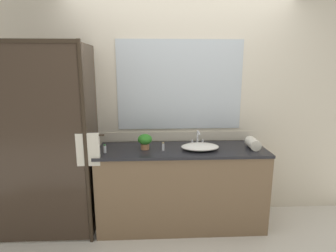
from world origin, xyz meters
name	(u,v)px	position (x,y,z in m)	size (l,w,h in m)	color
ground_plane	(181,224)	(0.00, 0.00, 0.00)	(8.00, 8.00, 0.00)	silver
wall_back_with_mirror	(179,106)	(0.00, 0.34, 1.31)	(4.40, 0.06, 2.60)	beige
vanity_cabinet	(181,187)	(0.00, 0.01, 0.45)	(1.80, 0.58, 0.90)	brown
shower_enclosure	(54,144)	(-1.28, -0.19, 1.03)	(1.20, 0.59, 2.00)	#2D2319
sink_basin	(200,147)	(0.19, -0.04, 0.93)	(0.40, 0.28, 0.06)	white
faucet	(198,140)	(0.19, 0.12, 0.96)	(0.17, 0.16, 0.17)	silver
potted_plant	(145,140)	(-0.39, 0.00, 1.00)	(0.15, 0.15, 0.16)	#B77A51
amenity_bottle_conditioner	(163,147)	(-0.20, -0.06, 0.94)	(0.03, 0.03, 0.09)	silver
amenity_bottle_body_wash	(105,149)	(-0.80, -0.10, 0.94)	(0.03, 0.03, 0.09)	silver
rolled_towel_near_edge	(253,143)	(0.76, -0.03, 0.96)	(0.11, 0.11, 0.21)	silver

